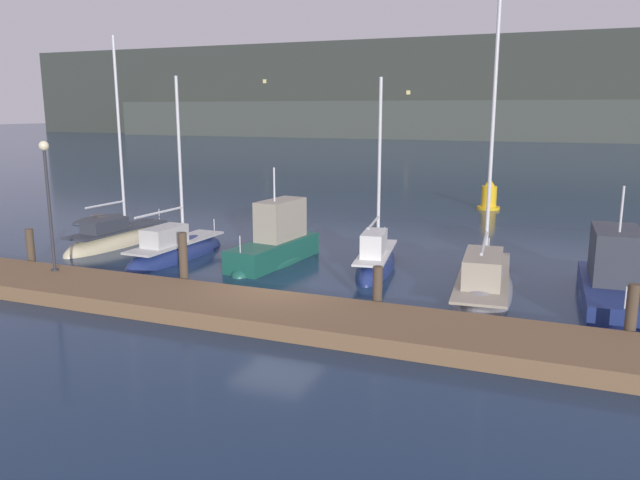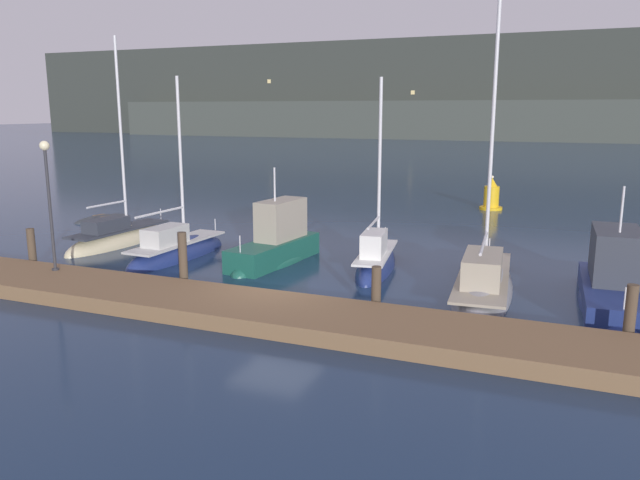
# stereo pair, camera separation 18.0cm
# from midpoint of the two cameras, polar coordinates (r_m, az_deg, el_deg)

# --- Properties ---
(ground_plane) EXTENTS (400.00, 400.00, 0.00)m
(ground_plane) POSITION_cam_midpoint_polar(r_m,az_deg,el_deg) (19.47, -4.32, -5.53)
(ground_plane) COLOR #192D4C
(dock) EXTENTS (26.03, 2.80, 0.45)m
(dock) POSITION_cam_midpoint_polar(r_m,az_deg,el_deg) (17.95, -6.76, -6.35)
(dock) COLOR brown
(dock) RESTS_ON ground
(mooring_pile_0) EXTENTS (0.28, 0.28, 1.57)m
(mooring_pile_0) POSITION_cam_midpoint_polar(r_m,az_deg,el_deg) (25.07, -25.12, -0.84)
(mooring_pile_0) COLOR #4C3D2D
(mooring_pile_0) RESTS_ON ground
(mooring_pile_1) EXTENTS (0.28, 0.28, 1.92)m
(mooring_pile_1) POSITION_cam_midpoint_polar(r_m,az_deg,el_deg) (20.78, -12.62, -1.93)
(mooring_pile_1) COLOR #4C3D2D
(mooring_pile_1) RESTS_ON ground
(mooring_pile_2) EXTENTS (0.28, 0.28, 1.42)m
(mooring_pile_2) POSITION_cam_midpoint_polar(r_m,az_deg,el_deg) (18.05, 4.99, -4.61)
(mooring_pile_2) COLOR #4C3D2D
(mooring_pile_2) RESTS_ON ground
(mooring_pile_3) EXTENTS (0.28, 0.28, 1.59)m
(mooring_pile_3) POSITION_cam_midpoint_polar(r_m,az_deg,el_deg) (17.40, 26.31, -6.16)
(mooring_pile_3) COLOR #4C3D2D
(mooring_pile_3) RESTS_ON ground
(sailboat_berth_1) EXTENTS (1.90, 6.17, 9.57)m
(sailboat_berth_1) POSITION_cam_midpoint_polar(r_m,az_deg,el_deg) (28.74, -18.17, -0.15)
(sailboat_berth_1) COLOR beige
(sailboat_berth_1) RESTS_ON ground
(sailboat_berth_2) EXTENTS (1.75, 5.94, 7.83)m
(sailboat_berth_2) POSITION_cam_midpoint_polar(r_m,az_deg,el_deg) (25.53, -13.22, -1.32)
(sailboat_berth_2) COLOR navy
(sailboat_berth_2) RESTS_ON ground
(motorboat_berth_3) EXTENTS (2.09, 5.36, 4.24)m
(motorboat_berth_3) POSITION_cam_midpoint_polar(r_m,az_deg,el_deg) (24.12, -4.32, -0.99)
(motorboat_berth_3) COLOR #195647
(motorboat_berth_3) RESTS_ON ground
(sailboat_berth_4) EXTENTS (2.06, 5.39, 7.71)m
(sailboat_berth_4) POSITION_cam_midpoint_polar(r_m,az_deg,el_deg) (23.21, 4.89, -2.29)
(sailboat_berth_4) COLOR navy
(sailboat_berth_4) RESTS_ON ground
(sailboat_berth_5) EXTENTS (2.54, 8.20, 12.10)m
(sailboat_berth_5) POSITION_cam_midpoint_polar(r_m,az_deg,el_deg) (21.07, 14.44, -4.09)
(sailboat_berth_5) COLOR gray
(sailboat_berth_5) RESTS_ON ground
(motorboat_berth_6) EXTENTS (2.21, 6.17, 4.13)m
(motorboat_berth_6) POSITION_cam_midpoint_polar(r_m,az_deg,el_deg) (21.06, 25.04, -4.13)
(motorboat_berth_6) COLOR navy
(motorboat_berth_6) RESTS_ON ground
(channel_buoy) EXTENTS (1.32, 1.32, 2.01)m
(channel_buoy) POSITION_cam_midpoint_polar(r_m,az_deg,el_deg) (38.20, 15.06, 3.85)
(channel_buoy) COLOR gold
(channel_buoy) RESTS_ON ground
(dock_lamppost) EXTENTS (0.32, 0.32, 4.36)m
(dock_lamppost) POSITION_cam_midpoint_polar(r_m,az_deg,el_deg) (22.53, -23.87, 4.55)
(dock_lamppost) COLOR #2D2D33
(dock_lamppost) RESTS_ON dock
(hillside_backdrop) EXTENTS (240.00, 23.00, 19.85)m
(hillside_backdrop) POSITION_cam_midpoint_polar(r_m,az_deg,el_deg) (133.98, 17.88, 12.75)
(hillside_backdrop) COLOR #333833
(hillside_backdrop) RESTS_ON ground
(rowboat_adrift) EXTENTS (2.05, 3.47, 0.56)m
(rowboat_adrift) POSITION_cam_midpoint_polar(r_m,az_deg,el_deg) (35.30, -19.54, 1.71)
(rowboat_adrift) COLOR #2D3338
(rowboat_adrift) RESTS_ON ground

